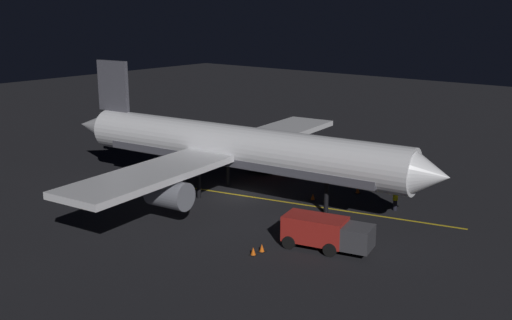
{
  "coord_description": "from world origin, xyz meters",
  "views": [
    {
      "loc": [
        36.95,
        32.12,
        15.55
      ],
      "look_at": [
        0.0,
        2.0,
        3.5
      ],
      "focal_mm": 42.44,
      "sensor_mm": 36.0,
      "label": 1
    }
  ],
  "objects_px": {
    "baggage_truck": "(324,233)",
    "catering_truck": "(271,156)",
    "traffic_cone_under_wing": "(313,197)",
    "traffic_cone_near_left": "(358,190)",
    "traffic_cone_far": "(253,251)",
    "airliner": "(231,148)",
    "ground_crew_worker": "(395,200)",
    "traffic_cone_near_right": "(262,248)"
  },
  "relations": [
    {
      "from": "traffic_cone_near_left",
      "to": "airliner",
      "type": "bearing_deg",
      "value": -47.76
    },
    {
      "from": "baggage_truck",
      "to": "ground_crew_worker",
      "type": "relative_size",
      "value": 3.57
    },
    {
      "from": "traffic_cone_under_wing",
      "to": "catering_truck",
      "type": "bearing_deg",
      "value": -122.98
    },
    {
      "from": "baggage_truck",
      "to": "traffic_cone_far",
      "type": "xyz_separation_m",
      "value": [
        3.75,
        -3.0,
        -0.9
      ]
    },
    {
      "from": "catering_truck",
      "to": "ground_crew_worker",
      "type": "bearing_deg",
      "value": 75.73
    },
    {
      "from": "traffic_cone_near_left",
      "to": "traffic_cone_under_wing",
      "type": "xyz_separation_m",
      "value": [
        4.02,
        -1.93,
        0.0
      ]
    },
    {
      "from": "baggage_truck",
      "to": "traffic_cone_under_wing",
      "type": "xyz_separation_m",
      "value": [
        -8.3,
        -6.48,
        -0.9
      ]
    },
    {
      "from": "catering_truck",
      "to": "traffic_cone_near_left",
      "type": "height_order",
      "value": "catering_truck"
    },
    {
      "from": "airliner",
      "to": "traffic_cone_near_right",
      "type": "distance_m",
      "value": 13.14
    },
    {
      "from": "traffic_cone_near_right",
      "to": "traffic_cone_under_wing",
      "type": "height_order",
      "value": "same"
    },
    {
      "from": "ground_crew_worker",
      "to": "traffic_cone_near_left",
      "type": "relative_size",
      "value": 3.16
    },
    {
      "from": "catering_truck",
      "to": "traffic_cone_under_wing",
      "type": "xyz_separation_m",
      "value": [
        5.84,
        9.0,
        -1.04
      ]
    },
    {
      "from": "traffic_cone_near_left",
      "to": "traffic_cone_under_wing",
      "type": "bearing_deg",
      "value": -25.61
    },
    {
      "from": "ground_crew_worker",
      "to": "traffic_cone_far",
      "type": "relative_size",
      "value": 3.16
    },
    {
      "from": "baggage_truck",
      "to": "traffic_cone_near_right",
      "type": "relative_size",
      "value": 11.28
    },
    {
      "from": "catering_truck",
      "to": "traffic_cone_near_right",
      "type": "height_order",
      "value": "catering_truck"
    },
    {
      "from": "traffic_cone_far",
      "to": "catering_truck",
      "type": "bearing_deg",
      "value": -145.1
    },
    {
      "from": "airliner",
      "to": "traffic_cone_under_wing",
      "type": "xyz_separation_m",
      "value": [
        -3.26,
        6.1,
        -3.86
      ]
    },
    {
      "from": "traffic_cone_under_wing",
      "to": "traffic_cone_far",
      "type": "height_order",
      "value": "same"
    },
    {
      "from": "catering_truck",
      "to": "traffic_cone_far",
      "type": "distance_m",
      "value": 21.83
    },
    {
      "from": "ground_crew_worker",
      "to": "traffic_cone_under_wing",
      "type": "xyz_separation_m",
      "value": [
        1.9,
        -6.49,
        -0.64
      ]
    },
    {
      "from": "traffic_cone_near_left",
      "to": "traffic_cone_far",
      "type": "height_order",
      "value": "same"
    },
    {
      "from": "baggage_truck",
      "to": "airliner",
      "type": "bearing_deg",
      "value": -111.81
    },
    {
      "from": "traffic_cone_near_right",
      "to": "traffic_cone_far",
      "type": "bearing_deg",
      "value": -7.09
    },
    {
      "from": "baggage_truck",
      "to": "traffic_cone_far",
      "type": "bearing_deg",
      "value": -38.68
    },
    {
      "from": "airliner",
      "to": "traffic_cone_near_right",
      "type": "height_order",
      "value": "airliner"
    },
    {
      "from": "catering_truck",
      "to": "traffic_cone_near_left",
      "type": "distance_m",
      "value": 11.12
    },
    {
      "from": "traffic_cone_near_left",
      "to": "catering_truck",
      "type": "bearing_deg",
      "value": -99.44
    },
    {
      "from": "baggage_truck",
      "to": "catering_truck",
      "type": "relative_size",
      "value": 0.96
    },
    {
      "from": "traffic_cone_under_wing",
      "to": "airliner",
      "type": "bearing_deg",
      "value": -61.84
    },
    {
      "from": "traffic_cone_near_left",
      "to": "traffic_cone_far",
      "type": "xyz_separation_m",
      "value": [
        16.07,
        1.55,
        0.0
      ]
    },
    {
      "from": "baggage_truck",
      "to": "traffic_cone_near_left",
      "type": "distance_m",
      "value": 13.17
    },
    {
      "from": "baggage_truck",
      "to": "traffic_cone_near_right",
      "type": "xyz_separation_m",
      "value": [
        2.98,
        -2.91,
        -0.9
      ]
    },
    {
      "from": "airliner",
      "to": "baggage_truck",
      "type": "distance_m",
      "value": 13.87
    },
    {
      "from": "baggage_truck",
      "to": "catering_truck",
      "type": "height_order",
      "value": "catering_truck"
    },
    {
      "from": "ground_crew_worker",
      "to": "traffic_cone_near_left",
      "type": "height_order",
      "value": "ground_crew_worker"
    },
    {
      "from": "catering_truck",
      "to": "ground_crew_worker",
      "type": "height_order",
      "value": "catering_truck"
    },
    {
      "from": "airliner",
      "to": "ground_crew_worker",
      "type": "xyz_separation_m",
      "value": [
        -5.16,
        12.59,
        -3.23
      ]
    },
    {
      "from": "catering_truck",
      "to": "traffic_cone_far",
      "type": "bearing_deg",
      "value": 34.9
    },
    {
      "from": "baggage_truck",
      "to": "traffic_cone_near_right",
      "type": "distance_m",
      "value": 4.26
    },
    {
      "from": "traffic_cone_near_right",
      "to": "traffic_cone_under_wing",
      "type": "distance_m",
      "value": 11.83
    },
    {
      "from": "traffic_cone_near_right",
      "to": "traffic_cone_far",
      "type": "height_order",
      "value": "same"
    }
  ]
}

